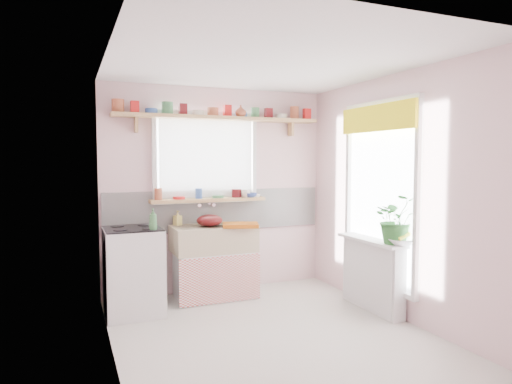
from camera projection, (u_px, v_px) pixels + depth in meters
name	position (u px, v px, depth m)	size (l,w,h in m)	color
room	(292.00, 182.00, 5.21)	(3.20, 3.20, 3.20)	beige
sink_unit	(214.00, 261.00, 5.36)	(0.95, 0.65, 1.11)	white
cooker	(134.00, 271.00, 4.77)	(0.58, 0.58, 0.93)	white
radiator_ledge	(372.00, 273.00, 4.91)	(0.22, 0.95, 0.78)	white
windowsill	(209.00, 200.00, 5.48)	(1.40, 0.22, 0.04)	tan
pine_shelf	(220.00, 118.00, 5.46)	(2.52, 0.24, 0.04)	tan
shelf_crockery	(220.00, 112.00, 5.46)	(2.47, 0.11, 0.12)	#A55133
sill_crockery	(205.00, 194.00, 5.46)	(1.35, 0.11, 0.12)	#A55133
dish_tray	(241.00, 225.00, 5.26)	(0.40, 0.30, 0.04)	#CF6512
colander	(210.00, 220.00, 5.29)	(0.30, 0.30, 0.14)	#4E0D10
jade_plant	(397.00, 219.00, 4.57)	(0.45, 0.39, 0.50)	#2C6F2D
fruit_bowl	(401.00, 242.00, 4.53)	(0.27, 0.27, 0.07)	white
herb_pot	(401.00, 233.00, 4.52)	(0.12, 0.08, 0.24)	#266127
soap_bottle_sink	(178.00, 218.00, 5.37)	(0.08, 0.08, 0.17)	#D7C55F
sill_cup	(245.00, 194.00, 5.60)	(0.12, 0.12, 0.09)	silver
sill_bowl	(250.00, 195.00, 5.62)	(0.17, 0.17, 0.05)	#2D4493
shelf_vase	(241.00, 111.00, 5.50)	(0.13, 0.13, 0.14)	#97482E
cooker_bottle	(153.00, 219.00, 4.60)	(0.08, 0.08, 0.22)	#3D7B45
fruit	(401.00, 236.00, 4.53)	(0.20, 0.14, 0.10)	orange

